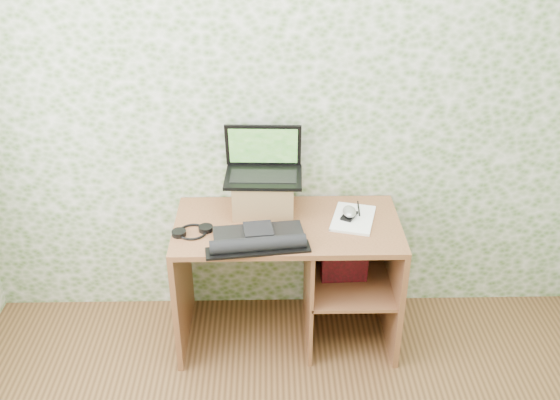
{
  "coord_description": "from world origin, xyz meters",
  "views": [
    {
      "loc": [
        -0.09,
        -1.37,
        2.47
      ],
      "look_at": [
        -0.04,
        1.39,
        0.92
      ],
      "focal_mm": 40.0,
      "sensor_mm": 36.0,
      "label": 1
    }
  ],
  "objects_px": {
    "riser": "(264,195)",
    "notepad": "(353,218)",
    "desk": "(301,262)",
    "laptop": "(263,165)",
    "keyboard": "(258,239)"
  },
  "relations": [
    {
      "from": "desk",
      "to": "laptop",
      "type": "height_order",
      "value": "laptop"
    },
    {
      "from": "riser",
      "to": "laptop",
      "type": "relative_size",
      "value": 0.77
    },
    {
      "from": "riser",
      "to": "keyboard",
      "type": "relative_size",
      "value": 0.61
    },
    {
      "from": "keyboard",
      "to": "notepad",
      "type": "height_order",
      "value": "keyboard"
    },
    {
      "from": "keyboard",
      "to": "riser",
      "type": "bearing_deg",
      "value": 78.14
    },
    {
      "from": "laptop",
      "to": "notepad",
      "type": "bearing_deg",
      "value": -15.28
    },
    {
      "from": "laptop",
      "to": "keyboard",
      "type": "xyz_separation_m",
      "value": [
        -0.03,
        -0.37,
        -0.23
      ]
    },
    {
      "from": "riser",
      "to": "laptop",
      "type": "height_order",
      "value": "laptop"
    },
    {
      "from": "riser",
      "to": "notepad",
      "type": "xyz_separation_m",
      "value": [
        0.48,
        -0.11,
        -0.09
      ]
    },
    {
      "from": "desk",
      "to": "keyboard",
      "type": "bearing_deg",
      "value": -137.29
    },
    {
      "from": "desk",
      "to": "riser",
      "type": "distance_m",
      "value": 0.43
    },
    {
      "from": "desk",
      "to": "keyboard",
      "type": "height_order",
      "value": "keyboard"
    },
    {
      "from": "keyboard",
      "to": "laptop",
      "type": "bearing_deg",
      "value": 78.69
    },
    {
      "from": "desk",
      "to": "laptop",
      "type": "xyz_separation_m",
      "value": [
        -0.2,
        0.16,
        0.53
      ]
    },
    {
      "from": "desk",
      "to": "notepad",
      "type": "height_order",
      "value": "notepad"
    }
  ]
}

